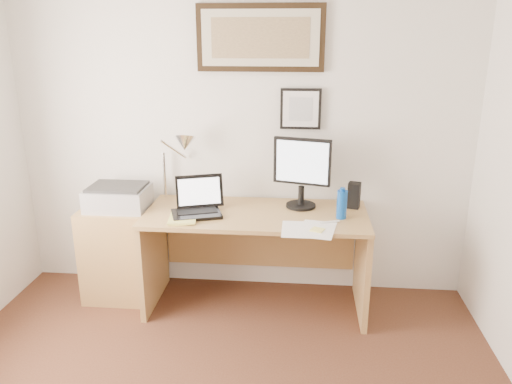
# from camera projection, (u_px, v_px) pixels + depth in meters

# --- Properties ---
(wall_back) EXTENTS (3.50, 0.02, 2.50)m
(wall_back) POSITION_uv_depth(u_px,v_px,m) (241.00, 134.00, 3.80)
(wall_back) COLOR white
(wall_back) RESTS_ON ground
(side_cabinet) EXTENTS (0.50, 0.40, 0.73)m
(side_cabinet) POSITION_uv_depth(u_px,v_px,m) (119.00, 253.00, 3.85)
(side_cabinet) COLOR #A17943
(side_cabinet) RESTS_ON floor
(water_bottle) EXTENTS (0.07, 0.07, 0.20)m
(water_bottle) POSITION_uv_depth(u_px,v_px,m) (342.00, 204.00, 3.45)
(water_bottle) COLOR #0C45A1
(water_bottle) RESTS_ON desk
(bottle_cap) EXTENTS (0.04, 0.04, 0.02)m
(bottle_cap) POSITION_uv_depth(u_px,v_px,m) (343.00, 189.00, 3.42)
(bottle_cap) COLOR #0C45A1
(bottle_cap) RESTS_ON water_bottle
(speaker) EXTENTS (0.10, 0.10, 0.19)m
(speaker) POSITION_uv_depth(u_px,v_px,m) (354.00, 195.00, 3.66)
(speaker) COLOR black
(speaker) RESTS_ON desk
(paper_sheet_a) EXTENTS (0.21, 0.30, 0.00)m
(paper_sheet_a) POSITION_uv_depth(u_px,v_px,m) (298.00, 229.00, 3.28)
(paper_sheet_a) COLOR white
(paper_sheet_a) RESTS_ON desk
(paper_sheet_b) EXTENTS (0.28, 0.35, 0.00)m
(paper_sheet_b) POSITION_uv_depth(u_px,v_px,m) (317.00, 229.00, 3.27)
(paper_sheet_b) COLOR white
(paper_sheet_b) RESTS_ON desk
(sticky_pad) EXTENTS (0.10, 0.10, 0.01)m
(sticky_pad) POSITION_uv_depth(u_px,v_px,m) (317.00, 230.00, 3.26)
(sticky_pad) COLOR #FFF578
(sticky_pad) RESTS_ON desk
(marker_pen) EXTENTS (0.14, 0.06, 0.02)m
(marker_pen) POSITION_uv_depth(u_px,v_px,m) (330.00, 222.00, 3.39)
(marker_pen) COLOR white
(marker_pen) RESTS_ON desk
(book) EXTENTS (0.22, 0.28, 0.02)m
(book) POSITION_uv_depth(u_px,v_px,m) (169.00, 218.00, 3.46)
(book) COLOR #E8E66D
(book) RESTS_ON desk
(desk) EXTENTS (1.60, 0.70, 0.75)m
(desk) POSITION_uv_depth(u_px,v_px,m) (257.00, 238.00, 3.74)
(desk) COLOR #A17943
(desk) RESTS_ON floor
(laptop) EXTENTS (0.40, 0.39, 0.26)m
(laptop) POSITION_uv_depth(u_px,v_px,m) (198.00, 206.00, 3.56)
(laptop) COLOR black
(laptop) RESTS_ON desk
(lcd_monitor) EXTENTS (0.42, 0.22, 0.52)m
(lcd_monitor) POSITION_uv_depth(u_px,v_px,m) (302.00, 169.00, 3.61)
(lcd_monitor) COLOR black
(lcd_monitor) RESTS_ON desk
(printer) EXTENTS (0.44, 0.34, 0.18)m
(printer) POSITION_uv_depth(u_px,v_px,m) (118.00, 197.00, 3.71)
(printer) COLOR #A4A4A6
(printer) RESTS_ON side_cabinet
(desk_lamp) EXTENTS (0.29, 0.27, 0.53)m
(desk_lamp) POSITION_uv_depth(u_px,v_px,m) (183.00, 146.00, 3.68)
(desk_lamp) COLOR silver
(desk_lamp) RESTS_ON desk
(picture_large) EXTENTS (0.92, 0.04, 0.47)m
(picture_large) POSITION_uv_depth(u_px,v_px,m) (260.00, 38.00, 3.55)
(picture_large) COLOR black
(picture_large) RESTS_ON wall_back
(picture_small) EXTENTS (0.30, 0.03, 0.30)m
(picture_small) POSITION_uv_depth(u_px,v_px,m) (301.00, 109.00, 3.67)
(picture_small) COLOR black
(picture_small) RESTS_ON wall_back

